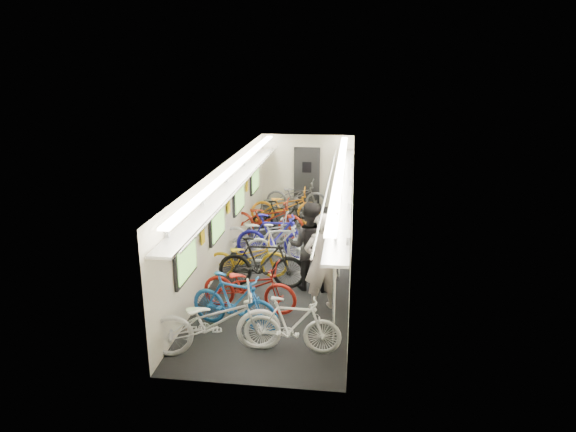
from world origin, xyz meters
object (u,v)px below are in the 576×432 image
(passenger_near, at_px, (321,262))
(passenger_mid, at_px, (309,246))
(backpack, at_px, (332,230))
(bicycle_0, at_px, (215,321))
(bicycle_1, at_px, (234,302))

(passenger_near, distance_m, passenger_mid, 0.96)
(passenger_mid, relative_size, backpack, 5.03)
(bicycle_0, distance_m, passenger_near, 2.48)
(bicycle_1, relative_size, passenger_mid, 0.92)
(passenger_mid, bearing_deg, passenger_near, 112.11)
(bicycle_1, bearing_deg, passenger_mid, -13.99)
(bicycle_0, xyz_separation_m, passenger_mid, (1.32, 2.73, 0.38))
(bicycle_0, xyz_separation_m, bicycle_1, (0.14, 0.80, -0.04))
(bicycle_0, height_order, passenger_mid, passenger_mid)
(bicycle_0, bearing_deg, backpack, -48.49)
(bicycle_0, xyz_separation_m, passenger_near, (1.63, 1.82, 0.40))
(bicycle_1, relative_size, passenger_near, 0.91)
(passenger_near, xyz_separation_m, backpack, (0.15, 1.02, 0.31))
(bicycle_0, distance_m, passenger_mid, 3.06)
(passenger_near, relative_size, passenger_mid, 1.02)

